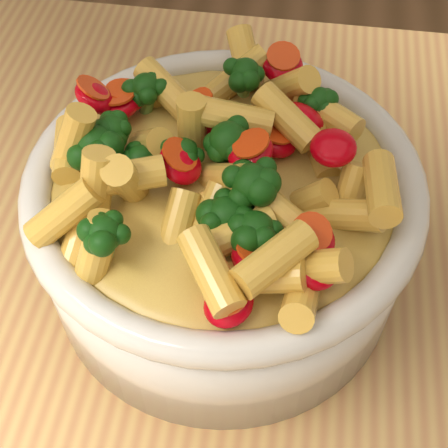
# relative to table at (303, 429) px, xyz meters

# --- Properties ---
(table) EXTENTS (1.20, 0.80, 0.90)m
(table) POSITION_rel_table_xyz_m (0.00, 0.00, 0.00)
(table) COLOR #B2894C
(table) RESTS_ON ground
(serving_bowl) EXTENTS (0.25, 0.25, 0.11)m
(serving_bowl) POSITION_rel_table_xyz_m (-0.08, 0.08, 0.16)
(serving_bowl) COLOR silver
(serving_bowl) RESTS_ON table
(pasta_salad) EXTENTS (0.20, 0.20, 0.05)m
(pasta_salad) POSITION_rel_table_xyz_m (-0.08, 0.08, 0.22)
(pasta_salad) COLOR gold
(pasta_salad) RESTS_ON serving_bowl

